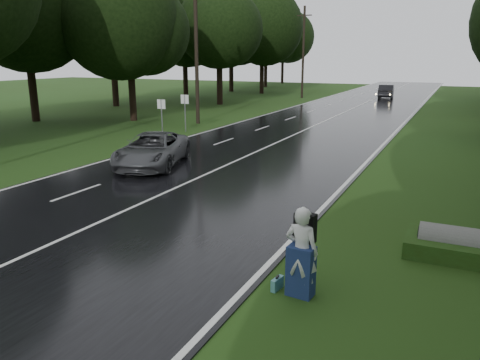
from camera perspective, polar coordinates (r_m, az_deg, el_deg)
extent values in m
plane|color=#214012|center=(15.09, -16.37, -4.92)|extent=(160.00, 160.00, 0.00)
cube|color=black|center=(32.36, 7.69, 5.94)|extent=(12.00, 140.00, 0.04)
cube|color=silver|center=(32.36, 7.69, 5.99)|extent=(0.12, 140.00, 0.01)
imported|color=#444548|center=(21.94, -10.69, 3.66)|extent=(4.06, 5.91, 1.50)
imported|color=black|center=(60.92, 17.43, 10.30)|extent=(2.18, 5.02, 1.61)
imported|color=silver|center=(9.94, 7.52, -8.71)|extent=(0.77, 0.54, 1.98)
cube|color=navy|center=(10.12, 7.44, -10.98)|extent=(0.59, 0.42, 1.11)
cube|color=black|center=(10.04, 7.96, -5.79)|extent=(0.47, 0.28, 0.63)
cube|color=teal|center=(10.47, 4.57, -12.52)|extent=(0.18, 0.40, 0.27)
cylinder|color=slate|center=(13.31, 24.25, -8.35)|extent=(1.58, 0.79, 0.79)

